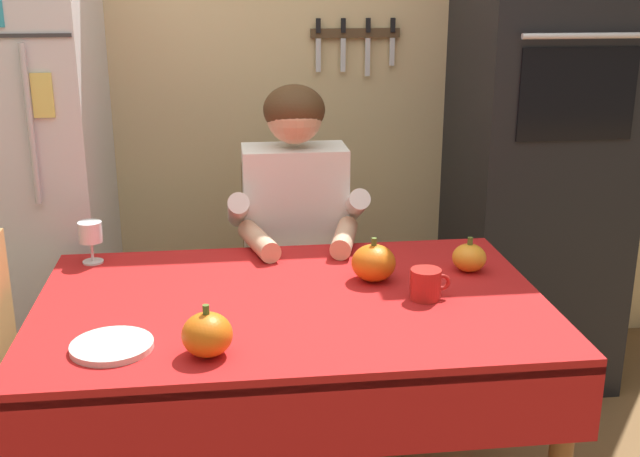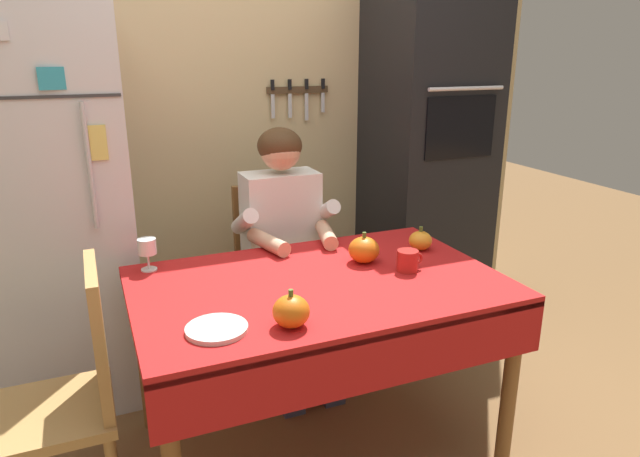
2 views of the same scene
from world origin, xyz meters
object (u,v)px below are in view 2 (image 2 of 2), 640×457
(coffee_mug, at_px, (408,261))
(wine_glass, at_px, (147,248))
(pumpkin_large, at_px, (291,311))
(serving_tray, at_px, (217,329))
(pumpkin_medium, at_px, (420,241))
(wall_oven, at_px, (427,147))
(dining_table, at_px, (321,303))
(seated_person, at_px, (286,235))
(refrigerator, at_px, (49,210))
(pumpkin_small, at_px, (364,250))
(chair_behind_person, at_px, (274,266))
(chair_left_side, at_px, (73,388))

(coffee_mug, height_order, wine_glass, wine_glass)
(pumpkin_large, xyz_separation_m, serving_tray, (-0.23, 0.06, -0.05))
(coffee_mug, bearing_deg, pumpkin_medium, 47.05)
(wall_oven, relative_size, wine_glass, 15.88)
(dining_table, height_order, coffee_mug, coffee_mug)
(pumpkin_medium, xyz_separation_m, serving_tray, (-1.01, -0.41, -0.03))
(coffee_mug, relative_size, pumpkin_medium, 1.06)
(seated_person, bearing_deg, pumpkin_large, -108.24)
(refrigerator, height_order, pumpkin_large, refrigerator)
(wine_glass, height_order, serving_tray, wine_glass)
(seated_person, relative_size, pumpkin_small, 9.54)
(wall_oven, bearing_deg, serving_tray, -142.48)
(coffee_mug, height_order, pumpkin_medium, pumpkin_medium)
(dining_table, bearing_deg, pumpkin_small, 28.11)
(serving_tray, bearing_deg, dining_table, 27.08)
(chair_behind_person, height_order, wine_glass, chair_behind_person)
(dining_table, height_order, wine_glass, wine_glass)
(chair_left_side, height_order, pumpkin_medium, chair_left_side)
(pumpkin_medium, bearing_deg, dining_table, -162.39)
(chair_left_side, distance_m, pumpkin_medium, 1.49)
(wall_oven, height_order, pumpkin_small, wall_oven)
(wall_oven, height_order, seated_person, wall_oven)
(refrigerator, distance_m, chair_behind_person, 1.10)
(seated_person, xyz_separation_m, coffee_mug, (0.30, -0.63, 0.05))
(refrigerator, bearing_deg, pumpkin_small, -31.98)
(wall_oven, distance_m, coffee_mug, 1.20)
(refrigerator, xyz_separation_m, dining_table, (0.95, -0.88, -0.24))
(refrigerator, distance_m, wall_oven, 2.01)
(pumpkin_small, bearing_deg, wall_oven, 44.62)
(chair_behind_person, xyz_separation_m, pumpkin_medium, (0.48, -0.62, 0.27))
(refrigerator, height_order, dining_table, refrigerator)
(pumpkin_medium, relative_size, pumpkin_small, 0.82)
(dining_table, xyz_separation_m, serving_tray, (-0.45, -0.23, 0.09))
(pumpkin_large, bearing_deg, chair_behind_person, 74.78)
(dining_table, distance_m, chair_left_side, 0.91)
(refrigerator, bearing_deg, wall_oven, 1.13)
(chair_left_side, bearing_deg, pumpkin_large, -22.66)
(wine_glass, bearing_deg, refrigerator, 126.12)
(wall_oven, relative_size, coffee_mug, 18.60)
(dining_table, height_order, serving_tray, serving_tray)
(chair_left_side, bearing_deg, pumpkin_medium, 7.26)
(chair_behind_person, xyz_separation_m, wine_glass, (-0.66, -0.41, 0.32))
(coffee_mug, xyz_separation_m, serving_tray, (-0.82, -0.21, -0.04))
(dining_table, bearing_deg, pumpkin_large, -127.66)
(pumpkin_large, bearing_deg, seated_person, 71.76)
(refrigerator, distance_m, coffee_mug, 1.60)
(wine_glass, relative_size, serving_tray, 0.67)
(serving_tray, bearing_deg, chair_behind_person, 62.92)
(serving_tray, bearing_deg, seated_person, 57.92)
(dining_table, height_order, chair_behind_person, chair_behind_person)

